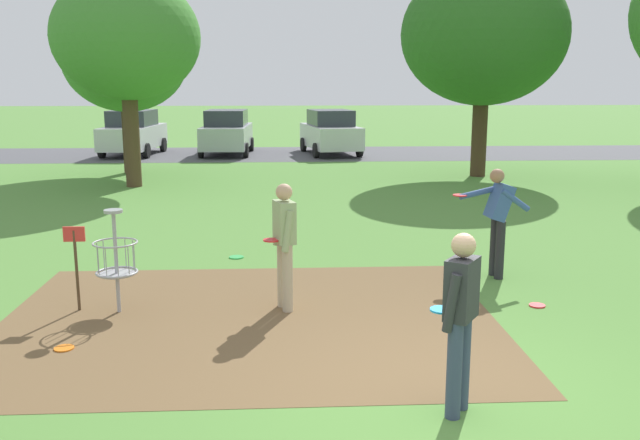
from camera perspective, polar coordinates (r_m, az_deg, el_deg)
The scene contains 16 objects.
ground_plane at distance 6.95m, azimuth 10.29°, elevation -14.47°, with size 160.00×160.00×0.00m, color #518438.
dirt_tee_pad at distance 8.95m, azimuth -5.92°, elevation -8.26°, with size 6.35×4.90×0.01m, color brown.
disc_golf_basket at distance 9.39m, azimuth -16.98°, elevation -2.97°, with size 0.98×0.58×1.39m.
player_foreground_watching at distance 10.91m, azimuth 14.59°, elevation 0.38°, with size 1.14×0.43×1.71m.
player_throwing at distance 6.35m, azimuth 11.62°, elevation -7.62°, with size 0.45×0.48×1.71m.
player_waiting_left at distance 9.06m, azimuth -2.99°, elevation -1.60°, with size 0.44×0.50×1.71m.
frisbee_far_left at distance 12.02m, azimuth -6.98°, elevation -3.09°, with size 0.26×0.26×0.02m, color green.
frisbee_far_right at distance 9.88m, azimuth 17.64°, elevation -6.80°, with size 0.22×0.22×0.02m, color red.
frisbee_scattered_a at distance 8.51m, azimuth -20.55°, elevation -9.98°, with size 0.23×0.23×0.02m, color orange.
tree_near_left at distance 22.60m, azimuth 13.50°, elevation 14.77°, with size 5.15×5.15×6.63m.
tree_near_right at distance 20.51m, azimuth -15.83°, elevation 14.39°, with size 4.12×4.12×5.98m.
tree_mid_center at distance 23.61m, azimuth -15.94°, elevation 12.75°, with size 4.01×4.01×5.43m.
parking_lot_strip at distance 29.05m, azimuth -0.05°, elevation 5.56°, with size 36.00×6.00×0.01m, color #4C4C51.
parked_car_leftmost at distance 29.55m, azimuth -15.32°, elevation 7.04°, with size 2.24×4.33×1.84m.
parked_car_center_left at distance 28.98m, azimuth -7.77°, elevation 7.26°, with size 2.10×4.27×1.84m.
parked_car_center_right at distance 28.77m, azimuth 0.88°, elevation 7.34°, with size 2.48×4.44×1.84m.
Camera 1 is at (-1.53, -6.07, 3.03)m, focal length 38.40 mm.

